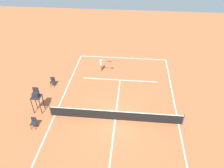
# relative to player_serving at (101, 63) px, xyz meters

# --- Properties ---
(ground_plane) EXTENTS (60.00, 60.00, 0.00)m
(ground_plane) POSITION_rel_player_serving_xyz_m (-2.17, 7.46, -1.07)
(ground_plane) COLOR #B76038
(court_lines) EXTENTS (10.54, 21.63, 0.01)m
(court_lines) POSITION_rel_player_serving_xyz_m (-2.17, 7.46, -1.07)
(court_lines) COLOR white
(court_lines) RESTS_ON ground
(tennis_net) EXTENTS (11.14, 0.10, 1.07)m
(tennis_net) POSITION_rel_player_serving_xyz_m (-2.17, 7.46, -0.58)
(tennis_net) COLOR #4C4C51
(tennis_net) RESTS_ON ground
(player_serving) EXTENTS (1.30, 0.58, 1.79)m
(player_serving) POSITION_rel_player_serving_xyz_m (0.00, 0.00, 0.00)
(player_serving) COLOR #9E704C
(player_serving) RESTS_ON ground
(tennis_ball) EXTENTS (0.07, 0.07, 0.07)m
(tennis_ball) POSITION_rel_player_serving_xyz_m (-1.65, 2.41, -1.04)
(tennis_ball) COLOR #CCE033
(tennis_ball) RESTS_ON ground
(umpire_chair) EXTENTS (0.80, 0.80, 2.41)m
(umpire_chair) POSITION_rel_player_serving_xyz_m (4.54, 7.01, 0.53)
(umpire_chair) COLOR #232328
(umpire_chair) RESTS_ON ground
(courtside_chair_near) EXTENTS (0.44, 0.46, 0.95)m
(courtside_chair_near) POSITION_rel_player_serving_xyz_m (4.22, 8.94, -0.54)
(courtside_chair_near) COLOR #262626
(courtside_chair_near) RESTS_ON ground
(courtside_chair_mid) EXTENTS (0.44, 0.46, 0.95)m
(courtside_chair_mid) POSITION_rel_player_serving_xyz_m (4.54, 3.20, -0.54)
(courtside_chair_mid) COLOR #262626
(courtside_chair_mid) RESTS_ON ground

